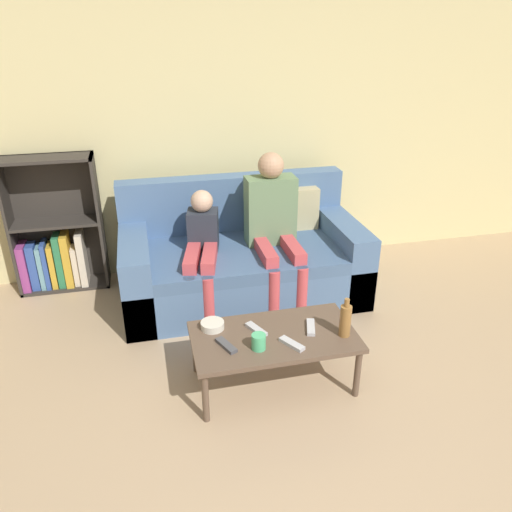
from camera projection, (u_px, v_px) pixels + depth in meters
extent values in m
cube|color=beige|center=(237.00, 123.00, 4.29)|extent=(12.00, 0.06, 2.60)
cube|color=#4C6B93|center=(243.00, 276.00, 4.14)|extent=(1.92, 1.00, 0.35)
cube|color=#466288|center=(245.00, 256.00, 3.96)|extent=(1.48, 0.82, 0.10)
cube|color=#4C6B93|center=(232.00, 202.00, 4.28)|extent=(1.92, 0.18, 0.47)
cube|color=#4C6B93|center=(137.00, 273.00, 3.91)|extent=(0.22, 1.00, 0.61)
cube|color=#4C6B93|center=(340.00, 252.00, 4.26)|extent=(0.22, 1.00, 0.61)
cube|color=tan|center=(297.00, 209.00, 4.28)|extent=(0.36, 0.12, 0.36)
cube|color=#332D28|center=(11.00, 229.00, 4.05)|extent=(0.02, 0.28, 1.14)
cube|color=#332D28|center=(100.00, 221.00, 4.19)|extent=(0.02, 0.28, 1.14)
cube|color=#332D28|center=(58.00, 219.00, 4.23)|extent=(0.72, 0.02, 1.14)
cube|color=#332D28|center=(68.00, 284.00, 4.36)|extent=(0.72, 0.28, 0.02)
cube|color=#332D28|center=(56.00, 222.00, 4.11)|extent=(0.67, 0.28, 0.02)
cube|color=#332D28|center=(44.00, 158.00, 3.88)|extent=(0.72, 0.28, 0.02)
cube|color=#993D84|center=(25.00, 266.00, 4.20)|extent=(0.06, 0.22, 0.40)
cube|color=#33519E|center=(34.00, 266.00, 4.20)|extent=(0.07, 0.16, 0.40)
cube|color=#6699A8|center=(42.00, 266.00, 4.22)|extent=(0.04, 0.17, 0.38)
cube|color=#33519E|center=(47.00, 264.00, 4.23)|extent=(0.04, 0.20, 0.41)
cube|color=gold|center=(53.00, 265.00, 4.24)|extent=(0.04, 0.18, 0.38)
cube|color=#2D7A4C|center=(60.00, 260.00, 4.24)|extent=(0.06, 0.18, 0.46)
cube|color=gold|center=(68.00, 259.00, 4.25)|extent=(0.06, 0.22, 0.47)
cube|color=beige|center=(76.00, 265.00, 4.29)|extent=(0.05, 0.16, 0.34)
cube|color=beige|center=(82.00, 257.00, 4.28)|extent=(0.06, 0.23, 0.47)
cylinder|color=brown|center=(205.00, 397.00, 2.83)|extent=(0.04, 0.04, 0.33)
cylinder|color=brown|center=(357.00, 373.00, 3.02)|extent=(0.04, 0.04, 0.33)
cylinder|color=brown|center=(195.00, 350.00, 3.24)|extent=(0.04, 0.04, 0.33)
cylinder|color=brown|center=(330.00, 331.00, 3.43)|extent=(0.04, 0.04, 0.33)
cube|color=brown|center=(274.00, 337.00, 3.05)|extent=(1.01, 0.54, 0.03)
cylinder|color=#C6474C|center=(274.00, 298.00, 3.72)|extent=(0.09, 0.09, 0.45)
cylinder|color=#C6474C|center=(301.00, 295.00, 3.77)|extent=(0.09, 0.09, 0.45)
cube|color=#C6474C|center=(265.00, 251.00, 3.83)|extent=(0.10, 0.45, 0.09)
cube|color=#C6474C|center=(292.00, 248.00, 3.88)|extent=(0.10, 0.45, 0.09)
cube|color=#66845B|center=(270.00, 210.00, 3.99)|extent=(0.39, 0.20, 0.55)
sphere|color=tan|center=(271.00, 166.00, 3.83)|extent=(0.20, 0.20, 0.20)
cylinder|color=#C6474C|center=(191.00, 305.00, 3.62)|extent=(0.11, 0.11, 0.45)
cylinder|color=#C6474C|center=(209.00, 305.00, 3.62)|extent=(0.11, 0.11, 0.45)
cube|color=#C6474C|center=(192.00, 257.00, 3.74)|extent=(0.19, 0.46, 0.09)
cube|color=#C6474C|center=(210.00, 256.00, 3.74)|extent=(0.19, 0.46, 0.09)
cube|color=#282D38|center=(203.00, 229.00, 3.93)|extent=(0.27, 0.25, 0.31)
sphere|color=#D1A889|center=(202.00, 201.00, 3.83)|extent=(0.17, 0.17, 0.17)
cylinder|color=#4CB77A|center=(259.00, 342.00, 2.90)|extent=(0.08, 0.08, 0.09)
cube|color=#47474C|center=(226.00, 345.00, 2.93)|extent=(0.11, 0.18, 0.02)
cube|color=#B7B7BC|center=(311.00, 327.00, 3.10)|extent=(0.10, 0.18, 0.02)
cube|color=#B7B7BC|center=(256.00, 329.00, 3.08)|extent=(0.12, 0.17, 0.02)
cube|color=#B7B7BC|center=(292.00, 344.00, 2.94)|extent=(0.13, 0.17, 0.02)
cylinder|color=beige|center=(212.00, 325.00, 3.10)|extent=(0.15, 0.15, 0.05)
cylinder|color=olive|center=(345.00, 321.00, 3.00)|extent=(0.07, 0.07, 0.20)
cylinder|color=olive|center=(347.00, 303.00, 2.94)|extent=(0.03, 0.03, 0.05)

